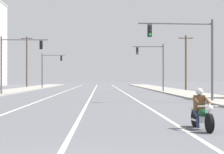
# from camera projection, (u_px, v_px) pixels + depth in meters

# --- Properties ---
(lane_stripe_center) EXTENTS (0.16, 100.00, 0.01)m
(lane_stripe_center) POSITION_uv_depth(u_px,v_px,m) (94.00, 91.00, 51.88)
(lane_stripe_center) COLOR beige
(lane_stripe_center) RESTS_ON ground
(lane_stripe_left) EXTENTS (0.16, 100.00, 0.01)m
(lane_stripe_left) POSITION_uv_depth(u_px,v_px,m) (65.00, 91.00, 51.77)
(lane_stripe_left) COLOR beige
(lane_stripe_left) RESTS_ON ground
(lane_stripe_right) EXTENTS (0.16, 100.00, 0.01)m
(lane_stripe_right) POSITION_uv_depth(u_px,v_px,m) (122.00, 91.00, 52.00)
(lane_stripe_right) COLOR beige
(lane_stripe_right) RESTS_ON ground
(sidewalk_kerb_right) EXTENTS (4.40, 110.00, 0.14)m
(sidewalk_kerb_right) POSITION_uv_depth(u_px,v_px,m) (179.00, 92.00, 47.20)
(sidewalk_kerb_right) COLOR #9E998E
(sidewalk_kerb_right) RESTS_ON ground
(sidewalk_kerb_left) EXTENTS (4.40, 110.00, 0.14)m
(sidewalk_kerb_left) POSITION_uv_depth(u_px,v_px,m) (2.00, 92.00, 46.56)
(sidewalk_kerb_left) COLOR #9E998E
(sidewalk_kerb_left) RESTS_ON ground
(motorcycle_with_rider) EXTENTS (0.70, 2.19, 1.46)m
(motorcycle_with_rider) POSITION_uv_depth(u_px,v_px,m) (201.00, 113.00, 13.45)
(motorcycle_with_rider) COLOR black
(motorcycle_with_rider) RESTS_ON ground
(traffic_signal_near_right) EXTENTS (5.68, 0.63, 6.20)m
(traffic_signal_near_right) POSITION_uv_depth(u_px,v_px,m) (191.00, 47.00, 28.39)
(traffic_signal_near_right) COLOR #56565B
(traffic_signal_near_right) RESTS_ON ground
(traffic_signal_near_left) EXTENTS (5.01, 0.37, 6.20)m
(traffic_signal_near_left) POSITION_uv_depth(u_px,v_px,m) (15.00, 56.00, 40.21)
(traffic_signal_near_left) COLOR #56565B
(traffic_signal_near_left) RESTS_ON ground
(traffic_signal_mid_right) EXTENTS (4.01, 0.37, 6.20)m
(traffic_signal_mid_right) POSITION_uv_depth(u_px,v_px,m) (155.00, 61.00, 48.92)
(traffic_signal_mid_right) COLOR #56565B
(traffic_signal_mid_right) RESTS_ON ground
(traffic_signal_mid_left) EXTENTS (4.10, 0.40, 6.20)m
(traffic_signal_mid_left) POSITION_uv_depth(u_px,v_px,m) (48.00, 65.00, 67.51)
(traffic_signal_mid_left) COLOR #56565B
(traffic_signal_mid_left) RESTS_ON ground
(utility_pole_right_far) EXTENTS (2.11, 0.26, 8.10)m
(utility_pole_right_far) POSITION_uv_depth(u_px,v_px,m) (186.00, 62.00, 56.23)
(utility_pole_right_far) COLOR brown
(utility_pole_right_far) RESTS_ON ground
(utility_pole_left_far) EXTENTS (2.31, 0.26, 10.11)m
(utility_pole_left_far) POSITION_uv_depth(u_px,v_px,m) (27.00, 61.00, 76.27)
(utility_pole_left_far) COLOR #4C3828
(utility_pole_left_far) RESTS_ON ground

